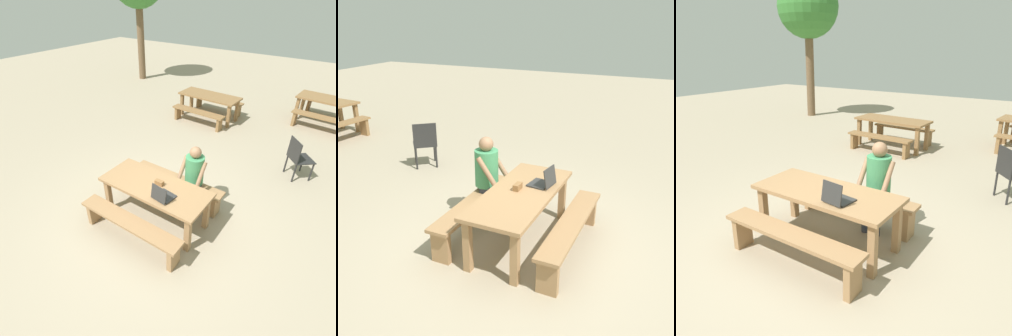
% 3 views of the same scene
% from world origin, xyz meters
% --- Properties ---
extents(ground_plane, '(30.00, 30.00, 0.00)m').
position_xyz_m(ground_plane, '(0.00, 0.00, 0.00)').
color(ground_plane, tan).
extents(picnic_table_front, '(1.89, 0.80, 0.73)m').
position_xyz_m(picnic_table_front, '(0.00, 0.00, 0.62)').
color(picnic_table_front, '#9E754C').
rests_on(picnic_table_front, ground).
extents(bench_near, '(1.88, 0.30, 0.46)m').
position_xyz_m(bench_near, '(0.00, -0.68, 0.35)').
color(bench_near, '#9E754C').
rests_on(bench_near, ground).
extents(bench_far, '(1.88, 0.30, 0.46)m').
position_xyz_m(bench_far, '(0.00, 0.68, 0.35)').
color(bench_far, '#9E754C').
rests_on(bench_far, ground).
extents(laptop, '(0.33, 0.34, 0.27)m').
position_xyz_m(laptop, '(0.30, -0.20, 0.79)').
color(laptop, '#2D2D2D').
rests_on(laptop, picnic_table_front).
extents(small_pouch, '(0.15, 0.07, 0.08)m').
position_xyz_m(small_pouch, '(0.05, 0.06, 0.77)').
color(small_pouch, olive).
rests_on(small_pouch, picnic_table_front).
extents(person_seated, '(0.44, 0.42, 1.26)m').
position_xyz_m(person_seated, '(0.36, 0.65, 0.75)').
color(person_seated, '#333847').
rests_on(person_seated, ground).
extents(plastic_chair, '(0.62, 0.62, 0.91)m').
position_xyz_m(plastic_chair, '(1.70, 2.74, 0.49)').
color(plastic_chair, '#262626').
rests_on(plastic_chair, ground).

